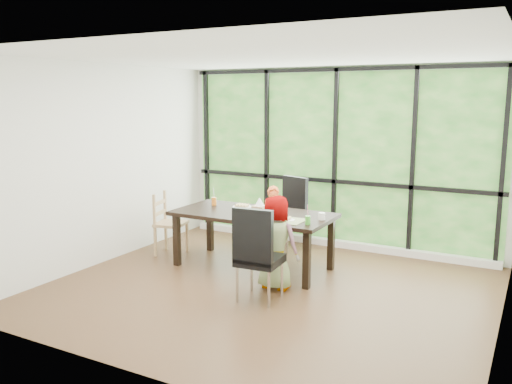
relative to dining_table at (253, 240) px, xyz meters
The scene contains 23 objects.
ground 0.94m from the dining_table, 49.49° to the right, with size 5.00×5.00×0.00m, color black.
back_wall 1.95m from the dining_table, 70.59° to the left, with size 5.00×5.00×0.00m, color silver.
foliage_backdrop 1.93m from the dining_table, 70.37° to the left, with size 4.80×0.02×2.65m, color #1D4A19.
window_mullions 1.90m from the dining_table, 69.89° to the left, with size 4.80×0.06×2.65m, color black, non-canonical shape.
window_sill 1.63m from the dining_table, 69.40° to the left, with size 4.80×0.12×0.10m, color silver.
dining_table is the anchor object (origin of this frame).
chair_window_leather 1.01m from the dining_table, 89.08° to the left, with size 0.46×0.46×1.08m, color black.
chair_interior_leather 1.17m from the dining_table, 57.47° to the right, with size 0.46×0.46×1.08m, color black.
chair_end_beech 1.35m from the dining_table, behind, with size 0.42×0.40×0.90m, color #A68055.
child_toddler 0.62m from the dining_table, 90.00° to the left, with size 0.37×0.24×1.01m, color orange.
child_older 0.86m from the dining_table, 42.54° to the right, with size 0.55×0.36×1.13m, color gray.
placemat 0.70m from the dining_table, 21.19° to the right, with size 0.51×0.37×0.01m, color tan.
plate_far 0.52m from the dining_table, 143.73° to the left, with size 0.26×0.26×0.02m, color white.
plate_near 0.73m from the dining_table, 19.66° to the right, with size 0.21×0.21×0.01m, color white.
orange_cup 0.86m from the dining_table, 166.28° to the left, with size 0.07×0.07×0.11m, color orange.
green_cup 1.03m from the dining_table, 17.05° to the right, with size 0.07×0.07×0.10m, color green.
white_mug 1.04m from the dining_table, ahead, with size 0.09×0.09×0.09m, color white.
tissue_box 0.50m from the dining_table, 39.30° to the right, with size 0.16×0.16×0.13m, color tan.
crepe_rolls_far 0.54m from the dining_table, 143.73° to the left, with size 0.20×0.12×0.04m, color tan, non-canonical shape.
crepe_rolls_near 0.74m from the dining_table, 19.66° to the right, with size 0.10×0.12×0.04m, color tan, non-canonical shape.
straw_white 0.91m from the dining_table, 166.28° to the left, with size 0.01×0.01×0.20m, color white.
straw_pink 1.07m from the dining_table, 17.05° to the right, with size 0.01×0.01×0.20m, color pink.
tissue 0.61m from the dining_table, 39.30° to the right, with size 0.12×0.12×0.11m, color white.
Camera 1 is at (2.73, -5.34, 2.24)m, focal length 37.28 mm.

